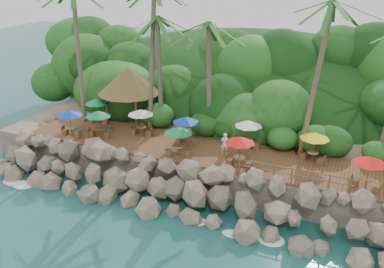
% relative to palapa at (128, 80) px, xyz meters
% --- Properties ---
extents(ground, '(140.00, 140.00, 0.00)m').
position_rel_palapa_xyz_m(ground, '(7.05, -9.26, -5.79)').
color(ground, '#19514F').
rests_on(ground, ground).
extents(land_base, '(32.00, 25.20, 2.10)m').
position_rel_palapa_xyz_m(land_base, '(7.05, 6.74, -4.74)').
color(land_base, gray).
rests_on(land_base, ground).
extents(jungle_hill, '(44.80, 28.00, 15.40)m').
position_rel_palapa_xyz_m(jungle_hill, '(7.05, 14.24, -5.79)').
color(jungle_hill, '#143811').
rests_on(jungle_hill, ground).
extents(seawall, '(29.00, 4.00, 2.30)m').
position_rel_palapa_xyz_m(seawall, '(7.05, -7.26, -4.64)').
color(seawall, gray).
rests_on(seawall, ground).
extents(terrace, '(26.00, 5.00, 0.20)m').
position_rel_palapa_xyz_m(terrace, '(7.05, -3.26, -3.59)').
color(terrace, brown).
rests_on(terrace, land_base).
extents(jungle_foliage, '(44.00, 16.00, 12.00)m').
position_rel_palapa_xyz_m(jungle_foliage, '(7.05, 5.74, -5.79)').
color(jungle_foliage, '#143811').
rests_on(jungle_foliage, ground).
extents(foam_line, '(25.20, 0.80, 0.06)m').
position_rel_palapa_xyz_m(foam_line, '(7.05, -8.96, -5.76)').
color(foam_line, white).
rests_on(foam_line, ground).
extents(palms, '(29.56, 6.94, 12.13)m').
position_rel_palapa_xyz_m(palms, '(7.25, -0.58, 6.19)').
color(palms, brown).
rests_on(palms, ground).
extents(palapa, '(5.13, 5.13, 4.60)m').
position_rel_palapa_xyz_m(palapa, '(0.00, 0.00, 0.00)').
color(palapa, brown).
rests_on(palapa, ground).
extents(dining_clusters, '(23.19, 5.17, 2.14)m').
position_rel_palapa_xyz_m(dining_clusters, '(6.68, -3.43, -1.71)').
color(dining_clusters, brown).
rests_on(dining_clusters, terrace).
extents(railing, '(7.20, 0.10, 1.00)m').
position_rel_palapa_xyz_m(railing, '(14.63, -5.61, -2.88)').
color(railing, brown).
rests_on(railing, terrace).
extents(waiter, '(0.64, 0.48, 1.59)m').
position_rel_palapa_xyz_m(waiter, '(9.55, -3.30, -2.70)').
color(waiter, silver).
rests_on(waiter, terrace).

